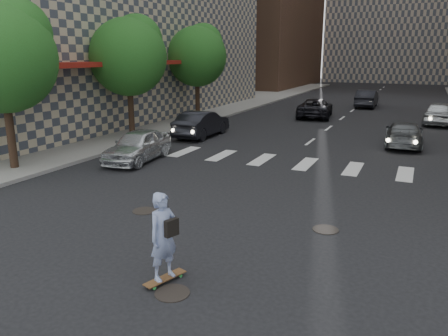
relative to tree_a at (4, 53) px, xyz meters
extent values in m
plane|color=black|center=(9.45, -3.14, -4.65)|extent=(160.00, 160.00, 0.00)
cube|color=gray|center=(-5.05, 16.86, -4.57)|extent=(13.00, 80.00, 0.15)
cube|color=black|center=(-1.75, 6.86, -2.65)|extent=(0.30, 14.00, 4.00)
cube|color=maroon|center=(-0.95, 6.86, -0.55)|extent=(1.60, 14.00, 0.25)
cylinder|color=#382619|center=(-0.05, -0.14, -3.10)|extent=(0.32, 0.32, 2.80)
sphere|color=#26511B|center=(-0.05, -0.14, -0.20)|extent=(4.20, 4.20, 4.20)
sphere|color=#26511B|center=(0.15, 0.46, 0.70)|extent=(2.80, 2.80, 2.80)
cylinder|color=#382619|center=(-0.05, 7.86, -3.10)|extent=(0.32, 0.32, 2.80)
sphere|color=#26511B|center=(-0.05, 7.86, -0.20)|extent=(4.20, 4.20, 4.20)
sphere|color=#26511B|center=(0.15, 8.46, 0.70)|extent=(2.80, 2.80, 2.80)
cylinder|color=#382619|center=(-0.05, 15.86, -3.10)|extent=(0.32, 0.32, 2.80)
sphere|color=#26511B|center=(-0.05, 15.86, -0.20)|extent=(4.20, 4.20, 4.20)
sphere|color=#26511B|center=(0.15, 16.46, 0.70)|extent=(2.80, 2.80, 2.80)
cylinder|color=black|center=(10.65, -5.64, -4.64)|extent=(0.70, 0.70, 0.02)
cylinder|color=black|center=(7.45, -1.94, -4.64)|extent=(0.70, 0.70, 0.02)
cylinder|color=black|center=(12.75, -1.14, -4.64)|extent=(0.70, 0.70, 0.02)
cube|color=brown|center=(10.29, -5.31, -4.55)|extent=(0.54, 1.00, 0.02)
cylinder|color=green|center=(10.09, -5.61, -4.61)|extent=(0.05, 0.07, 0.07)
cylinder|color=green|center=(10.26, -5.66, -4.61)|extent=(0.05, 0.07, 0.07)
cylinder|color=green|center=(10.32, -4.95, -4.61)|extent=(0.05, 0.07, 0.07)
cylinder|color=green|center=(10.48, -5.01, -4.61)|extent=(0.05, 0.07, 0.07)
imported|color=#99ADDF|center=(10.29, -5.31, -3.62)|extent=(0.63, 0.78, 1.84)
cube|color=black|center=(10.49, -5.32, -3.40)|extent=(0.20, 0.32, 0.35)
imported|color=silver|center=(3.53, 3.37, -3.94)|extent=(2.08, 4.28, 1.41)
imported|color=black|center=(3.36, 9.86, -3.90)|extent=(1.65, 4.54, 1.49)
imported|color=#4F5356|center=(14.08, 11.70, -4.01)|extent=(2.00, 4.49, 1.28)
imported|color=black|center=(7.50, 20.42, -3.94)|extent=(2.97, 5.32, 1.41)
imported|color=#B0B4B8|center=(15.95, 20.42, -3.86)|extent=(2.38, 4.78, 1.57)
imported|color=black|center=(10.22, 28.86, -3.88)|extent=(1.68, 4.70, 1.54)
camera|label=1|loc=(14.77, -12.25, -0.07)|focal=35.00mm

